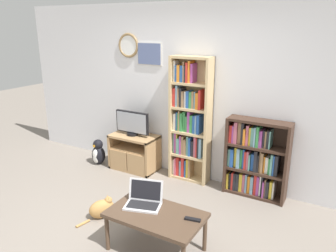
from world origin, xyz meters
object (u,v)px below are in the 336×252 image
at_px(bookshelf_tall, 189,122).
at_px(remote_near_laptop, 193,219).
at_px(penguin_figurine, 98,153).
at_px(television, 132,123).
at_px(cat, 103,208).
at_px(coffee_table, 156,217).
at_px(tv_stand, 134,152).
at_px(laptop, 144,199).
at_px(bookshelf_short, 254,159).

height_order(bookshelf_tall, remote_near_laptop, bookshelf_tall).
height_order(remote_near_laptop, penguin_figurine, remote_near_laptop).
relative_size(television, cat, 1.17).
bearing_deg(remote_near_laptop, coffee_table, 90.00).
relative_size(tv_stand, remote_near_laptop, 4.63).
relative_size(coffee_table, remote_near_laptop, 5.90).
relative_size(tv_stand, coffee_table, 0.79).
relative_size(tv_stand, bookshelf_tall, 0.41).
xyz_separation_m(laptop, cat, (-0.70, 0.11, -0.38)).
height_order(bookshelf_tall, coffee_table, bookshelf_tall).
bearing_deg(tv_stand, laptop, -51.08).
distance_m(tv_stand, penguin_figurine, 0.67).
distance_m(coffee_table, remote_near_laptop, 0.39).
relative_size(coffee_table, cat, 1.92).
xyz_separation_m(television, bookshelf_short, (1.94, 0.11, -0.25)).
distance_m(bookshelf_tall, bookshelf_short, 1.07).
bearing_deg(cat, remote_near_laptop, 28.89).
relative_size(television, coffee_table, 0.61).
distance_m(television, penguin_figurine, 0.86).
xyz_separation_m(tv_stand, bookshelf_tall, (0.92, 0.14, 0.62)).
distance_m(tv_stand, television, 0.48).
bearing_deg(bookshelf_short, cat, -133.58).
distance_m(television, bookshelf_short, 1.96).
bearing_deg(bookshelf_tall, laptop, -80.39).
bearing_deg(cat, laptop, 25.22).
bearing_deg(laptop, cat, 153.86).
height_order(cat, penguin_figurine, penguin_figurine).
height_order(coffee_table, remote_near_laptop, remote_near_laptop).
distance_m(tv_stand, laptop, 1.91).
bearing_deg(bookshelf_short, remote_near_laptop, -95.18).
height_order(bookshelf_tall, cat, bookshelf_tall).
distance_m(tv_stand, bookshelf_tall, 1.12).
height_order(tv_stand, television, television).
bearing_deg(tv_stand, cat, -69.97).
bearing_deg(coffee_table, remote_near_laptop, 10.93).
height_order(bookshelf_tall, penguin_figurine, bookshelf_tall).
height_order(coffee_table, cat, coffee_table).
bearing_deg(penguin_figurine, coffee_table, -34.85).
height_order(laptop, remote_near_laptop, laptop).
xyz_separation_m(bookshelf_short, coffee_table, (-0.53, -1.69, -0.13)).
xyz_separation_m(bookshelf_short, penguin_figurine, (-2.56, -0.27, -0.32)).
relative_size(bookshelf_short, penguin_figurine, 2.50).
height_order(tv_stand, cat, tv_stand).
bearing_deg(tv_stand, penguin_figurine, -167.28).
relative_size(bookshelf_tall, laptop, 4.27).
relative_size(coffee_table, laptop, 2.23).
relative_size(bookshelf_short, remote_near_laptop, 6.57).
xyz_separation_m(cat, penguin_figurine, (-1.14, 1.22, 0.08)).
distance_m(bookshelf_short, remote_near_laptop, 1.62).
xyz_separation_m(remote_near_laptop, cat, (-1.27, 0.12, -0.33)).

